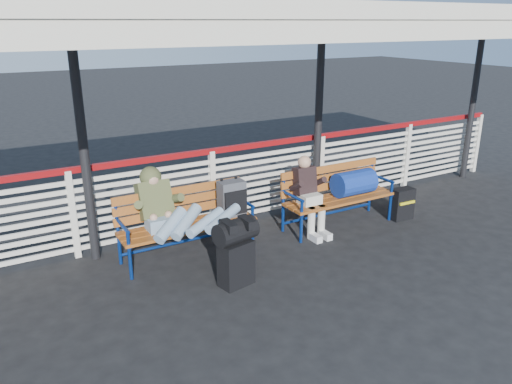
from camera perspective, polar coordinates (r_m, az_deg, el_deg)
ground at (r=6.16m, az=2.86°, el=-10.06°), size 60.00×60.00×0.00m
fence at (r=7.43m, az=-5.01°, el=0.64°), size 12.08×0.08×1.24m
canopy at (r=6.13m, az=-1.30°, el=19.46°), size 12.60×3.60×3.16m
luggage_stack at (r=5.87m, az=-2.31°, el=-6.63°), size 0.55×0.37×0.83m
bench_left at (r=6.67m, az=-6.23°, el=-2.05°), size 1.80×0.56×0.96m
bench_right at (r=7.70m, az=10.30°, el=0.68°), size 1.80×0.56×0.92m
traveler_man at (r=6.21m, az=-8.13°, el=-2.77°), size 0.94×1.64×0.77m
companion_person at (r=7.29m, az=6.09°, el=-0.29°), size 0.32×0.66×1.15m
suitcase_side at (r=8.21m, az=16.33°, el=-1.30°), size 0.37×0.23×0.50m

